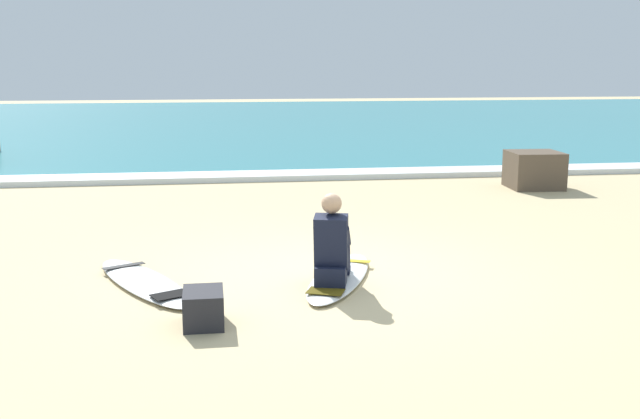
{
  "coord_description": "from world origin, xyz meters",
  "views": [
    {
      "loc": [
        -1.23,
        -7.84,
        2.33
      ],
      "look_at": [
        0.04,
        1.03,
        0.55
      ],
      "focal_mm": 41.69,
      "sensor_mm": 36.0,
      "label": 1
    }
  ],
  "objects": [
    {
      "name": "surfboard_spare_near",
      "position": [
        -2.01,
        -0.05,
        0.04
      ],
      "size": [
        1.43,
        2.16,
        0.08
      ],
      "color": "white",
      "rests_on": "ground"
    },
    {
      "name": "sea",
      "position": [
        0.0,
        20.83,
        0.05
      ],
      "size": [
        80.0,
        28.0,
        0.1
      ],
      "primitive_type": "cube",
      "color": "teal",
      "rests_on": "ground"
    },
    {
      "name": "shoreline_rock",
      "position": [
        4.71,
        5.26,
        0.34
      ],
      "size": [
        0.99,
        0.94,
        0.69
      ],
      "primitive_type": "cube",
      "rotation": [
        0.0,
        0.0,
        1.52
      ],
      "color": "brown",
      "rests_on": "ground"
    },
    {
      "name": "ground_plane",
      "position": [
        0.0,
        0.0,
        0.0
      ],
      "size": [
        80.0,
        80.0,
        0.0
      ],
      "primitive_type": "plane",
      "color": "#CCB584"
    },
    {
      "name": "breaking_foam",
      "position": [
        0.0,
        7.13,
        0.06
      ],
      "size": [
        80.0,
        0.9,
        0.11
      ],
      "primitive_type": "cube",
      "color": "white",
      "rests_on": "ground"
    },
    {
      "name": "surfboard_main",
      "position": [
        0.08,
        -0.17,
        0.04
      ],
      "size": [
        1.24,
        2.06,
        0.08
      ],
      "color": "white",
      "rests_on": "ground"
    },
    {
      "name": "surfer_seated",
      "position": [
        -0.04,
        -0.44,
        0.44
      ],
      "size": [
        0.5,
        0.76,
        0.95
      ],
      "color": "black",
      "rests_on": "surfboard_main"
    },
    {
      "name": "beach_bag",
      "position": [
        -1.36,
        -1.37,
        0.16
      ],
      "size": [
        0.36,
        0.48,
        0.32
      ],
      "primitive_type": "cube",
      "rotation": [
        0.0,
        0.0,
        0.01
      ],
      "color": "#232328",
      "rests_on": "ground"
    }
  ]
}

